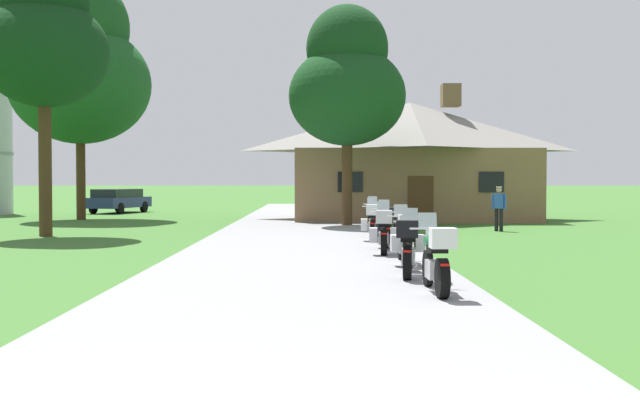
# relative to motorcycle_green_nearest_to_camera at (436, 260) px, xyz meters

# --- Properties ---
(ground_plane) EXTENTS (500.00, 500.00, 0.00)m
(ground_plane) POSITION_rel_motorcycle_green_nearest_to_camera_xyz_m (-2.33, 11.33, -0.62)
(ground_plane) COLOR #386628
(asphalt_driveway) EXTENTS (6.40, 80.00, 0.06)m
(asphalt_driveway) POSITION_rel_motorcycle_green_nearest_to_camera_xyz_m (-2.33, 9.33, -0.59)
(asphalt_driveway) COLOR gray
(asphalt_driveway) RESTS_ON ground
(motorcycle_green_nearest_to_camera) EXTENTS (0.66, 2.08, 1.30)m
(motorcycle_green_nearest_to_camera) POSITION_rel_motorcycle_green_nearest_to_camera_xyz_m (0.00, 0.00, 0.00)
(motorcycle_green_nearest_to_camera) COLOR black
(motorcycle_green_nearest_to_camera) RESTS_ON asphalt_driveway
(motorcycle_black_second_in_row) EXTENTS (0.77, 2.08, 1.30)m
(motorcycle_black_second_in_row) POSITION_rel_motorcycle_green_nearest_to_camera_xyz_m (-0.18, 2.34, 0.00)
(motorcycle_black_second_in_row) COLOR black
(motorcycle_black_second_in_row) RESTS_ON asphalt_driveway
(motorcycle_red_third_in_row) EXTENTS (0.72, 2.08, 1.30)m
(motorcycle_red_third_in_row) POSITION_rel_motorcycle_green_nearest_to_camera_xyz_m (0.02, 4.62, -0.01)
(motorcycle_red_third_in_row) COLOR black
(motorcycle_red_third_in_row) RESTS_ON asphalt_driveway
(motorcycle_black_fourth_in_row) EXTENTS (0.81, 2.08, 1.30)m
(motorcycle_black_fourth_in_row) POSITION_rel_motorcycle_green_nearest_to_camera_xyz_m (-0.24, 7.11, -0.01)
(motorcycle_black_fourth_in_row) COLOR black
(motorcycle_black_fourth_in_row) RESTS_ON asphalt_driveway
(motorcycle_white_fifth_in_row) EXTENTS (0.72, 2.08, 1.30)m
(motorcycle_white_fifth_in_row) POSITION_rel_motorcycle_green_nearest_to_camera_xyz_m (0.03, 9.17, -0.01)
(motorcycle_white_fifth_in_row) COLOR black
(motorcycle_white_fifth_in_row) RESTS_ON asphalt_driveway
(motorcycle_white_sixth_in_row) EXTENTS (0.79, 2.08, 1.30)m
(motorcycle_white_sixth_in_row) POSITION_rel_motorcycle_green_nearest_to_camera_xyz_m (-0.19, 11.70, -0.01)
(motorcycle_white_sixth_in_row) COLOR black
(motorcycle_white_sixth_in_row) RESTS_ON asphalt_driveway
(motorcycle_yellow_farthest_in_row) EXTENTS (0.66, 2.08, 1.30)m
(motorcycle_yellow_farthest_in_row) POSITION_rel_motorcycle_green_nearest_to_camera_xyz_m (0.02, 14.16, 0.00)
(motorcycle_yellow_farthest_in_row) COLOR black
(motorcycle_yellow_farthest_in_row) RESTS_ON asphalt_driveway
(stone_lodge) EXTENTS (11.79, 8.60, 6.62)m
(stone_lodge) POSITION_rel_motorcycle_green_nearest_to_camera_xyz_m (2.71, 26.09, 2.33)
(stone_lodge) COLOR brown
(stone_lodge) RESTS_ON ground
(bystander_blue_shirt_near_lodge) EXTENTS (0.50, 0.36, 1.69)m
(bystander_blue_shirt_near_lodge) POSITION_rel_motorcycle_green_nearest_to_camera_xyz_m (4.95, 16.82, 0.33)
(bystander_blue_shirt_near_lodge) COLOR black
(bystander_blue_shirt_near_lodge) RESTS_ON ground
(tree_by_lodge_front) EXTENTS (4.84, 4.84, 9.16)m
(tree_by_lodge_front) POSITION_rel_motorcycle_green_nearest_to_camera_xyz_m (-0.63, 19.99, 5.35)
(tree_by_lodge_front) COLOR #422D19
(tree_by_lodge_front) RESTS_ON ground
(tree_left_far) EXTENTS (6.78, 6.78, 11.81)m
(tree_left_far) POSITION_rel_motorcycle_green_nearest_to_camera_xyz_m (-13.30, 25.64, 6.75)
(tree_left_far) COLOR #422D19
(tree_left_far) RESTS_ON ground
(tree_left_near) EXTENTS (4.38, 4.38, 9.67)m
(tree_left_near) POSITION_rel_motorcycle_green_nearest_to_camera_xyz_m (-11.21, 14.30, 6.15)
(tree_left_near) COLOR #422D19
(tree_left_near) RESTS_ON ground
(parked_navy_suv_far_left) EXTENTS (3.02, 4.93, 1.40)m
(parked_navy_suv_far_left) POSITION_rel_motorcycle_green_nearest_to_camera_xyz_m (-13.42, 33.61, 0.16)
(parked_navy_suv_far_left) COLOR navy
(parked_navy_suv_far_left) RESTS_ON ground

